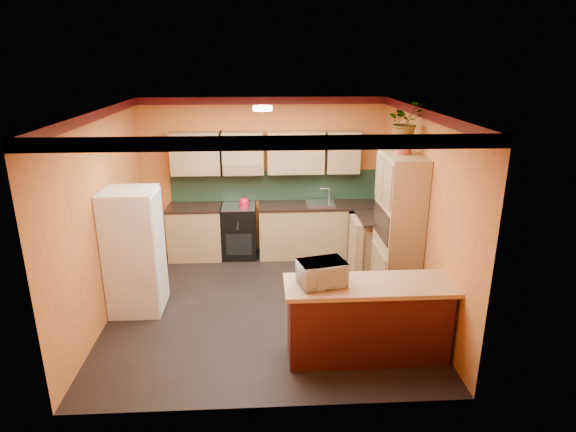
# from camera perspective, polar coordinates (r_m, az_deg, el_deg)

# --- Properties ---
(room_shell) EXTENTS (4.24, 4.24, 2.72)m
(room_shell) POSITION_cam_1_polar(r_m,az_deg,el_deg) (6.46, -2.75, 7.30)
(room_shell) COLOR black
(room_shell) RESTS_ON ground
(base_cabinets_back) EXTENTS (3.65, 0.60, 0.88)m
(base_cabinets_back) POSITION_cam_1_polar(r_m,az_deg,el_deg) (8.37, -1.51, -1.82)
(base_cabinets_back) COLOR tan
(base_cabinets_back) RESTS_ON ground
(countertop_back) EXTENTS (3.65, 0.62, 0.04)m
(countertop_back) POSITION_cam_1_polar(r_m,az_deg,el_deg) (8.23, -1.53, 1.19)
(countertop_back) COLOR black
(countertop_back) RESTS_ON base_cabinets_back
(stove) EXTENTS (0.58, 0.58, 0.91)m
(stove) POSITION_cam_1_polar(r_m,az_deg,el_deg) (8.37, -5.79, -1.79)
(stove) COLOR black
(stove) RESTS_ON ground
(kettle) EXTENTS (0.20, 0.20, 0.18)m
(kettle) POSITION_cam_1_polar(r_m,az_deg,el_deg) (8.15, -5.22, 1.70)
(kettle) COLOR red
(kettle) RESTS_ON stove
(sink) EXTENTS (0.48, 0.40, 0.03)m
(sink) POSITION_cam_1_polar(r_m,az_deg,el_deg) (8.27, 3.84, 1.51)
(sink) COLOR silver
(sink) RESTS_ON countertop_back
(base_cabinets_right) EXTENTS (0.60, 0.80, 0.88)m
(base_cabinets_right) POSITION_cam_1_polar(r_m,az_deg,el_deg) (7.89, 10.43, -3.43)
(base_cabinets_right) COLOR tan
(base_cabinets_right) RESTS_ON ground
(countertop_right) EXTENTS (0.62, 0.80, 0.04)m
(countertop_right) POSITION_cam_1_polar(r_m,az_deg,el_deg) (7.73, 10.63, -0.26)
(countertop_right) COLOR black
(countertop_right) RESTS_ON base_cabinets_right
(fridge) EXTENTS (0.68, 0.66, 1.70)m
(fridge) POSITION_cam_1_polar(r_m,az_deg,el_deg) (6.76, -17.78, -4.03)
(fridge) COLOR white
(fridge) RESTS_ON ground
(pantry) EXTENTS (0.48, 0.90, 2.10)m
(pantry) POSITION_cam_1_polar(r_m,az_deg,el_deg) (6.84, 12.92, -1.56)
(pantry) COLOR tan
(pantry) RESTS_ON ground
(fern_pot) EXTENTS (0.22, 0.22, 0.16)m
(fern_pot) POSITION_cam_1_polar(r_m,az_deg,el_deg) (6.60, 13.50, 7.86)
(fern_pot) COLOR #9D3726
(fern_pot) RESTS_ON pantry
(fern) EXTENTS (0.59, 0.55, 0.53)m
(fern) POSITION_cam_1_polar(r_m,az_deg,el_deg) (6.55, 13.72, 10.83)
(fern) COLOR tan
(fern) RESTS_ON fern_pot
(breakfast_bar) EXTENTS (1.80, 0.55, 0.88)m
(breakfast_bar) POSITION_cam_1_polar(r_m,az_deg,el_deg) (5.70, 9.37, -12.29)
(breakfast_bar) COLOR #441410
(breakfast_bar) RESTS_ON ground
(bar_top) EXTENTS (1.90, 0.65, 0.05)m
(bar_top) POSITION_cam_1_polar(r_m,az_deg,el_deg) (5.48, 9.62, -8.10)
(bar_top) COLOR tan
(bar_top) RESTS_ON breakfast_bar
(microwave) EXTENTS (0.57, 0.45, 0.28)m
(microwave) POSITION_cam_1_polar(r_m,az_deg,el_deg) (5.32, 4.03, -6.76)
(microwave) COLOR white
(microwave) RESTS_ON bar_top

